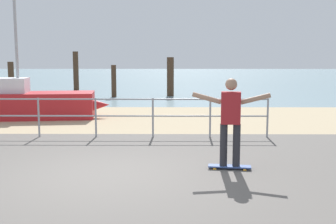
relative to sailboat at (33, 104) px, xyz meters
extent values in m
cube|color=#605B56|center=(3.47, -7.89, -0.52)|extent=(24.00, 10.00, 0.04)
cube|color=tan|center=(3.47, 0.11, -0.52)|extent=(24.00, 6.00, 0.04)
cube|color=#75939E|center=(3.47, 28.11, -0.52)|extent=(72.00, 50.00, 0.04)
cylinder|color=gray|center=(1.24, -3.29, 0.00)|extent=(0.05, 0.05, 1.05)
cylinder|color=gray|center=(2.74, -3.29, 0.00)|extent=(0.05, 0.05, 1.05)
cylinder|color=gray|center=(4.24, -3.29, 0.00)|extent=(0.05, 0.05, 1.05)
cylinder|color=gray|center=(5.74, -3.29, 0.00)|extent=(0.05, 0.05, 1.05)
cylinder|color=gray|center=(7.24, -3.29, 0.00)|extent=(0.05, 0.05, 1.05)
cylinder|color=gray|center=(1.99, -3.29, 0.50)|extent=(10.51, 0.04, 0.04)
cylinder|color=gray|center=(1.99, -3.29, 0.05)|extent=(10.51, 0.04, 0.04)
cube|color=#B21E23|center=(-0.16, -0.02, -0.07)|extent=(4.54, 1.91, 0.90)
cone|color=#B21E23|center=(2.03, 0.24, -0.07)|extent=(1.18, 0.89, 0.77)
cylinder|color=#9EA0A5|center=(-0.46, -0.05, 2.71)|extent=(0.10, 0.10, 4.66)
cube|color=silver|center=(-0.75, -0.09, 0.63)|extent=(1.30, 1.04, 0.50)
cube|color=#334C8C|center=(5.83, -6.42, -0.45)|extent=(0.82, 0.30, 0.02)
cylinder|color=orange|center=(5.54, -6.46, -0.49)|extent=(0.06, 0.04, 0.06)
cylinder|color=orange|center=(5.56, -6.30, -0.49)|extent=(0.06, 0.04, 0.06)
cylinder|color=orange|center=(6.09, -6.53, -0.49)|extent=(0.06, 0.04, 0.06)
cylinder|color=orange|center=(6.12, -6.37, -0.49)|extent=(0.06, 0.04, 0.06)
cylinder|color=#26262B|center=(5.71, -6.40, -0.04)|extent=(0.14, 0.14, 0.80)
cylinder|color=#26262B|center=(5.95, -6.43, -0.04)|extent=(0.14, 0.14, 0.80)
cube|color=maroon|center=(5.83, -6.42, 0.66)|extent=(0.38, 0.24, 0.60)
sphere|color=#9E755B|center=(5.83, -6.42, 1.10)|extent=(0.22, 0.22, 0.22)
cylinder|color=#9E755B|center=(5.39, -6.36, 0.84)|extent=(0.56, 0.16, 0.23)
cylinder|color=#9E755B|center=(6.27, -6.48, 0.84)|extent=(0.56, 0.16, 0.23)
cylinder|color=#422D1E|center=(-4.09, 8.80, 0.38)|extent=(0.32, 0.32, 1.81)
cylinder|color=#422D1E|center=(-1.17, 11.68, 0.67)|extent=(0.33, 0.33, 2.39)
cylinder|color=#422D1E|center=(1.75, 7.42, 0.31)|extent=(0.26, 0.26, 1.67)
cylinder|color=#422D1E|center=(4.67, 8.05, 0.51)|extent=(0.37, 0.37, 2.06)
camera|label=1|loc=(4.72, -14.12, 1.63)|focal=44.72mm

